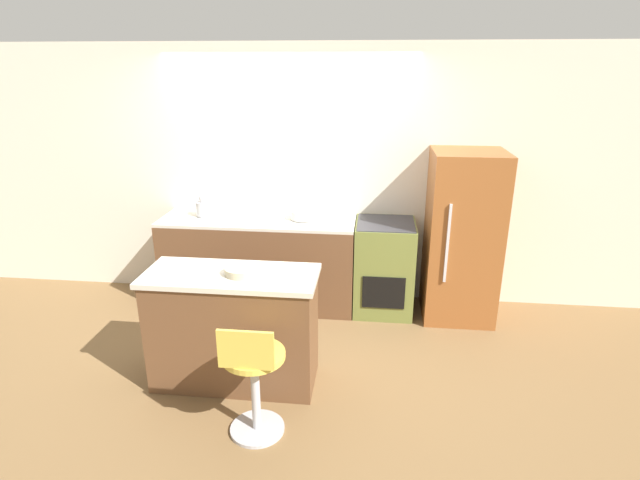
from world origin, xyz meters
TOP-DOWN VIEW (x-y plane):
  - ground_plane at (0.00, 0.00)m, footprint 14.00×14.00m
  - wall_back at (0.00, 0.65)m, footprint 8.00×0.06m
  - back_counter at (-0.29, 0.32)m, footprint 1.96×0.60m
  - kitchen_island at (-0.18, -1.04)m, footprint 1.30×0.55m
  - oven_range at (0.99, 0.32)m, footprint 0.58×0.61m
  - refrigerator at (1.72, 0.29)m, footprint 0.67×0.67m
  - stool_chair at (0.12, -1.63)m, footprint 0.42×0.42m
  - kettle at (-0.85, 0.35)m, footprint 0.16×0.16m
  - mixing_bowl at (0.16, 0.35)m, footprint 0.24×0.24m
  - fruit_bowl at (-0.10, -1.05)m, footprint 0.25×0.25m

SIDE VIEW (x-z plane):
  - ground_plane at x=0.00m, z-range 0.00..0.00m
  - stool_chair at x=0.12m, z-range 0.00..0.88m
  - back_counter at x=-0.29m, z-range 0.00..0.93m
  - kitchen_island at x=-0.18m, z-range 0.00..0.93m
  - oven_range at x=0.99m, z-range 0.00..0.93m
  - refrigerator at x=1.72m, z-range 0.00..1.65m
  - fruit_bowl at x=-0.10m, z-range 0.92..0.98m
  - mixing_bowl at x=0.16m, z-range 0.93..1.02m
  - kettle at x=-0.85m, z-range 0.91..1.13m
  - wall_back at x=0.00m, z-range 0.00..2.60m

